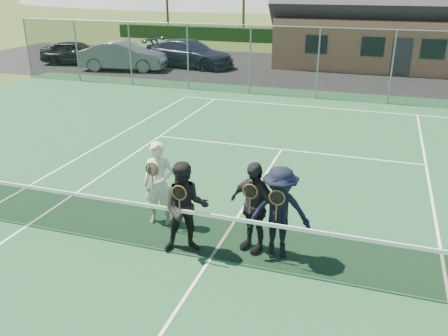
# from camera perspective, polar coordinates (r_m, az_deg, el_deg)

# --- Properties ---
(ground) EXTENTS (220.00, 220.00, 0.00)m
(ground) POSITION_cam_1_polar(r_m,az_deg,el_deg) (27.68, 12.91, 11.13)
(ground) COLOR #324A1A
(ground) RESTS_ON ground
(court_surface) EXTENTS (30.00, 30.00, 0.02)m
(court_surface) POSITION_cam_1_polar(r_m,az_deg,el_deg) (9.02, -1.64, -10.91)
(court_surface) COLOR #1C4C2B
(court_surface) RESTS_ON ground
(tarmac_carpark) EXTENTS (40.00, 12.00, 0.01)m
(tarmac_carpark) POSITION_cam_1_polar(r_m,az_deg,el_deg) (28.34, 4.70, 11.85)
(tarmac_carpark) COLOR black
(tarmac_carpark) RESTS_ON ground
(hedge_row) EXTENTS (40.00, 1.20, 1.10)m
(hedge_row) POSITION_cam_1_polar(r_m,az_deg,el_deg) (39.45, 14.99, 14.82)
(hedge_row) COLOR black
(hedge_row) RESTS_ON ground
(car_a) EXTENTS (4.41, 2.34, 1.43)m
(car_a) POSITION_cam_1_polar(r_m,az_deg,el_deg) (30.87, -17.37, 13.12)
(car_a) COLOR black
(car_a) RESTS_ON ground
(car_b) EXTENTS (5.02, 2.52, 1.58)m
(car_b) POSITION_cam_1_polar(r_m,az_deg,el_deg) (28.16, -12.02, 13.01)
(car_b) COLOR gray
(car_b) RESTS_ON ground
(car_c) EXTENTS (5.72, 3.03, 1.58)m
(car_c) POSITION_cam_1_polar(r_m,az_deg,el_deg) (28.71, -4.19, 13.58)
(car_c) COLOR #1B1E36
(car_c) RESTS_ON ground
(court_markings) EXTENTS (11.03, 23.83, 0.01)m
(court_markings) POSITION_cam_1_polar(r_m,az_deg,el_deg) (9.02, -1.64, -10.83)
(court_markings) COLOR white
(court_markings) RESTS_ON court_surface
(tennis_net) EXTENTS (11.68, 0.08, 1.10)m
(tennis_net) POSITION_cam_1_polar(r_m,az_deg,el_deg) (8.75, -1.67, -7.99)
(tennis_net) COLOR slate
(tennis_net) RESTS_ON ground
(perimeter_fence) EXTENTS (30.07, 0.07, 3.02)m
(perimeter_fence) POSITION_cam_1_polar(r_m,az_deg,el_deg) (21.06, 11.25, 12.24)
(perimeter_fence) COLOR slate
(perimeter_fence) RESTS_ON ground
(player_a) EXTENTS (0.73, 0.56, 1.80)m
(player_a) POSITION_cam_1_polar(r_m,az_deg,el_deg) (9.95, -7.82, -1.88)
(player_a) COLOR beige
(player_a) RESTS_ON court_surface
(player_b) EXTENTS (1.07, 0.97, 1.80)m
(player_b) POSITION_cam_1_polar(r_m,az_deg,el_deg) (8.87, -4.63, -4.82)
(player_b) COLOR black
(player_b) RESTS_ON court_surface
(player_c) EXTENTS (1.14, 0.81, 1.80)m
(player_c) POSITION_cam_1_polar(r_m,az_deg,el_deg) (8.91, 3.55, -4.66)
(player_c) COLOR black
(player_c) RESTS_ON court_surface
(player_d) EXTENTS (1.32, 1.02, 1.80)m
(player_d) POSITION_cam_1_polar(r_m,az_deg,el_deg) (8.72, 6.65, -5.39)
(player_d) COLOR black
(player_d) RESTS_ON court_surface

